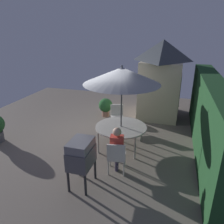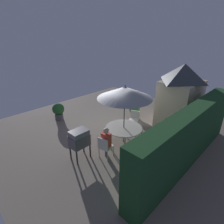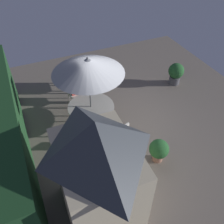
{
  "view_description": "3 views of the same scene",
  "coord_description": "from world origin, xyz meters",
  "px_view_note": "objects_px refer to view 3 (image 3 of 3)",
  "views": [
    {
      "loc": [
        6.41,
        2.37,
        3.52
      ],
      "look_at": [
        0.53,
        0.66,
        1.17
      ],
      "focal_mm": 34.36,
      "sensor_mm": 36.0,
      "label": 1
    },
    {
      "loc": [
        5.74,
        5.39,
        4.48
      ],
      "look_at": [
        0.63,
        0.33,
        1.29
      ],
      "focal_mm": 28.81,
      "sensor_mm": 36.0,
      "label": 2
    },
    {
      "loc": [
        -5.48,
        2.77,
        6.09
      ],
      "look_at": [
        -0.12,
        0.44,
        0.81
      ],
      "focal_mm": 38.63,
      "sensor_mm": 36.0,
      "label": 3
    }
  ],
  "objects_px": {
    "patio_table": "(91,107)",
    "chair_far_side": "(120,133)",
    "bbq_grill": "(84,71)",
    "potted_plant_by_shed": "(159,150)",
    "person_in_red": "(74,86)",
    "garden_shed": "(98,173)",
    "patio_umbrella": "(88,66)",
    "potted_plant_by_grill": "(176,73)",
    "chair_near_shed": "(74,91)"
  },
  "relations": [
    {
      "from": "garden_shed",
      "to": "chair_far_side",
      "type": "xyz_separation_m",
      "value": [
        1.81,
        -1.41,
        -1.1
      ]
    },
    {
      "from": "bbq_grill",
      "to": "chair_far_side",
      "type": "height_order",
      "value": "bbq_grill"
    },
    {
      "from": "bbq_grill",
      "to": "person_in_red",
      "type": "distance_m",
      "value": 1.0
    },
    {
      "from": "garden_shed",
      "to": "patio_table",
      "type": "bearing_deg",
      "value": -16.21
    },
    {
      "from": "garden_shed",
      "to": "chair_far_side",
      "type": "height_order",
      "value": "garden_shed"
    },
    {
      "from": "garden_shed",
      "to": "potted_plant_by_grill",
      "type": "relative_size",
      "value": 3.35
    },
    {
      "from": "garden_shed",
      "to": "patio_umbrella",
      "type": "distance_m",
      "value": 3.36
    },
    {
      "from": "bbq_grill",
      "to": "chair_near_shed",
      "type": "bearing_deg",
      "value": 135.75
    },
    {
      "from": "bbq_grill",
      "to": "potted_plant_by_shed",
      "type": "relative_size",
      "value": 1.51
    },
    {
      "from": "chair_far_side",
      "to": "person_in_red",
      "type": "relative_size",
      "value": 0.71
    },
    {
      "from": "chair_near_shed",
      "to": "potted_plant_by_shed",
      "type": "xyz_separation_m",
      "value": [
        -3.72,
        -1.49,
        -0.07
      ]
    },
    {
      "from": "bbq_grill",
      "to": "chair_far_side",
      "type": "bearing_deg",
      "value": -179.24
    },
    {
      "from": "patio_table",
      "to": "person_in_red",
      "type": "relative_size",
      "value": 1.26
    },
    {
      "from": "patio_table",
      "to": "chair_far_side",
      "type": "relative_size",
      "value": 1.77
    },
    {
      "from": "patio_umbrella",
      "to": "potted_plant_by_shed",
      "type": "bearing_deg",
      "value": -151.88
    },
    {
      "from": "potted_plant_by_shed",
      "to": "patio_umbrella",
      "type": "bearing_deg",
      "value": 28.12
    },
    {
      "from": "chair_far_side",
      "to": "potted_plant_by_grill",
      "type": "distance_m",
      "value": 4.19
    },
    {
      "from": "patio_table",
      "to": "potted_plant_by_shed",
      "type": "xyz_separation_m",
      "value": [
        -2.38,
        -1.27,
        -0.22
      ]
    },
    {
      "from": "potted_plant_by_shed",
      "to": "person_in_red",
      "type": "bearing_deg",
      "value": 22.1
    },
    {
      "from": "garden_shed",
      "to": "person_in_red",
      "type": "height_order",
      "value": "garden_shed"
    },
    {
      "from": "potted_plant_by_shed",
      "to": "potted_plant_by_grill",
      "type": "bearing_deg",
      "value": -41.12
    },
    {
      "from": "chair_far_side",
      "to": "bbq_grill",
      "type": "bearing_deg",
      "value": 0.76
    },
    {
      "from": "patio_table",
      "to": "chair_near_shed",
      "type": "relative_size",
      "value": 1.77
    },
    {
      "from": "bbq_grill",
      "to": "person_in_red",
      "type": "xyz_separation_m",
      "value": [
        -0.76,
        0.65,
        -0.06
      ]
    },
    {
      "from": "chair_near_shed",
      "to": "potted_plant_by_grill",
      "type": "relative_size",
      "value": 0.95
    },
    {
      "from": "patio_umbrella",
      "to": "chair_near_shed",
      "type": "xyz_separation_m",
      "value": [
        1.34,
        0.22,
        -1.78
      ]
    },
    {
      "from": "patio_umbrella",
      "to": "potted_plant_by_grill",
      "type": "relative_size",
      "value": 2.74
    },
    {
      "from": "person_in_red",
      "to": "bbq_grill",
      "type": "bearing_deg",
      "value": -40.3
    },
    {
      "from": "potted_plant_by_grill",
      "to": "person_in_red",
      "type": "relative_size",
      "value": 0.75
    },
    {
      "from": "potted_plant_by_shed",
      "to": "person_in_red",
      "type": "relative_size",
      "value": 0.63
    },
    {
      "from": "bbq_grill",
      "to": "patio_table",
      "type": "bearing_deg",
      "value": 167.58
    },
    {
      "from": "bbq_grill",
      "to": "person_in_red",
      "type": "relative_size",
      "value": 0.95
    },
    {
      "from": "patio_table",
      "to": "person_in_red",
      "type": "distance_m",
      "value": 1.27
    },
    {
      "from": "patio_umbrella",
      "to": "chair_far_side",
      "type": "relative_size",
      "value": 2.89
    },
    {
      "from": "potted_plant_by_shed",
      "to": "patio_table",
      "type": "bearing_deg",
      "value": 28.12
    },
    {
      "from": "bbq_grill",
      "to": "chair_near_shed",
      "type": "distance_m",
      "value": 1.0
    },
    {
      "from": "bbq_grill",
      "to": "garden_shed",
      "type": "bearing_deg",
      "value": 165.25
    },
    {
      "from": "chair_near_shed",
      "to": "person_in_red",
      "type": "bearing_deg",
      "value": -170.78
    },
    {
      "from": "potted_plant_by_grill",
      "to": "patio_umbrella",
      "type": "bearing_deg",
      "value": 101.5
    },
    {
      "from": "patio_umbrella",
      "to": "potted_plant_by_shed",
      "type": "xyz_separation_m",
      "value": [
        -2.38,
        -1.27,
        -1.85
      ]
    },
    {
      "from": "potted_plant_by_grill",
      "to": "person_in_red",
      "type": "bearing_deg",
      "value": 84.35
    },
    {
      "from": "garden_shed",
      "to": "patio_umbrella",
      "type": "height_order",
      "value": "garden_shed"
    },
    {
      "from": "chair_near_shed",
      "to": "person_in_red",
      "type": "xyz_separation_m",
      "value": [
        -0.08,
        -0.01,
        0.26
      ]
    },
    {
      "from": "garden_shed",
      "to": "patio_table",
      "type": "xyz_separation_m",
      "value": [
        3.16,
        -0.92,
        -0.94
      ]
    },
    {
      "from": "patio_table",
      "to": "potted_plant_by_grill",
      "type": "distance_m",
      "value": 4.16
    },
    {
      "from": "patio_umbrella",
      "to": "bbq_grill",
      "type": "xyz_separation_m",
      "value": [
        2.01,
        -0.44,
        -1.45
      ]
    },
    {
      "from": "patio_umbrella",
      "to": "potted_plant_by_grill",
      "type": "xyz_separation_m",
      "value": [
        0.83,
        -4.07,
        -1.77
      ]
    },
    {
      "from": "patio_umbrella",
      "to": "person_in_red",
      "type": "bearing_deg",
      "value": 9.22
    },
    {
      "from": "garden_shed",
      "to": "bbq_grill",
      "type": "distance_m",
      "value": 5.4
    },
    {
      "from": "potted_plant_by_grill",
      "to": "bbq_grill",
      "type": "bearing_deg",
      "value": 71.91
    }
  ]
}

